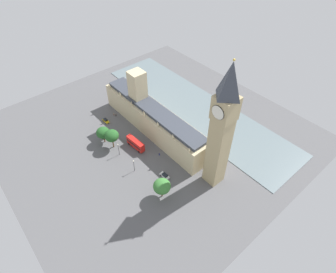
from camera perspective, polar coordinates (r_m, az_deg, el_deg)
The scene contains 15 objects.
ground_plane at distance 140.08m, azimuth -3.44°, elevation 0.96°, with size 137.54×137.54×0.00m, color #565659.
river_thames at distance 155.71m, azimuth 5.53°, elevation 5.96°, with size 31.82×123.78×0.25m, color slate.
parliament_building at distance 136.68m, azimuth -3.26°, elevation 4.00°, with size 12.30×67.54×28.14m.
clock_tower at distance 100.34m, azimuth 11.03°, elevation 1.70°, with size 7.56×7.56×56.04m.
car_yellow_cab_under_trees at distance 148.74m, azimuth -12.72°, elevation 3.23°, with size 1.92×4.23×1.74m.
double_decker_bus_corner at distance 131.03m, azimuth -6.72°, elevation -1.43°, with size 3.29×10.65×4.75m.
car_white_kerbside at distance 119.67m, azimuth -0.71°, elevation -8.05°, with size 2.18×4.57×1.74m.
pedestrian_by_river_gate at distance 128.13m, azimuth -1.80°, elevation -3.64°, with size 0.52×0.61×1.55m.
pedestrian_opposite_hall at distance 151.42m, azimuth -10.68°, elevation 4.34°, with size 0.50×0.60×1.53m.
pedestrian_far_end at distance 152.12m, azimuth -11.13°, elevation 4.51°, with size 0.61×0.69×1.70m.
plane_tree_leading at distance 134.27m, azimuth -13.26°, elevation 0.76°, with size 6.42×6.42×8.64m.
plane_tree_trailing at distance 129.80m, azimuth -11.55°, elevation 0.16°, with size 6.60×6.60×10.11m.
plane_tree_near_tower at distance 109.29m, azimuth -1.27°, elevation -10.23°, with size 6.96×6.96×9.50m.
street_lamp_midblock at distance 127.33m, azimuth -10.22°, elevation -2.23°, with size 0.56×0.56×6.94m.
street_lamp_slot_10 at distance 119.84m, azimuth -7.08°, elevation -5.61°, with size 0.56×0.56×6.66m.
Camera 1 is at (60.35, 83.68, 94.75)m, focal length 29.55 mm.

